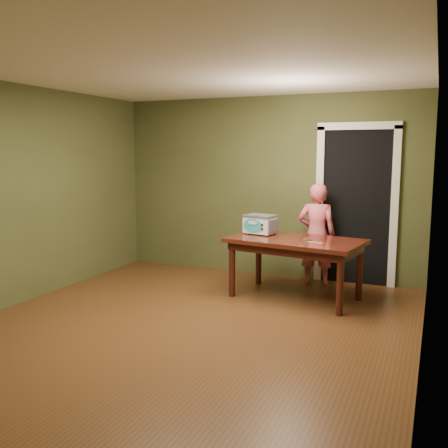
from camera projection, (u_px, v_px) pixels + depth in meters
name	position (u px, v px, depth m)	size (l,w,h in m)	color
floor	(188.00, 327.00, 5.20)	(5.00, 5.00, 0.00)	#533617
room_shell	(187.00, 162.00, 4.95)	(4.52, 5.02, 2.61)	#4D522B
doorway	(359.00, 205.00, 7.06)	(1.10, 0.66, 2.25)	black
dining_table	(295.00, 247.00, 6.13)	(1.72, 1.14, 0.75)	black
toy_oven	(260.00, 224.00, 6.46)	(0.45, 0.35, 0.25)	#4C4F54
baking_pan	(307.00, 240.00, 5.99)	(0.10, 0.10, 0.02)	silver
spatula	(315.00, 242.00, 5.85)	(0.18, 0.03, 0.01)	#DCBB5F
child	(316.00, 234.00, 6.77)	(0.51, 0.33, 1.40)	#E45E71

